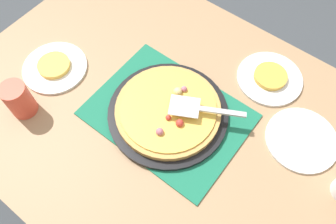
{
  "coord_description": "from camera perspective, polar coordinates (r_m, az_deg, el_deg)",
  "views": [
    {
      "loc": [
        0.32,
        -0.41,
        1.7
      ],
      "look_at": [
        0.0,
        0.0,
        0.77
      ],
      "focal_mm": 36.45,
      "sensor_mm": 36.0,
      "label": 1
    }
  ],
  "objects": [
    {
      "name": "ground_plane",
      "position": [
        1.78,
        0.0,
        -12.21
      ],
      "size": [
        8.0,
        8.0,
        0.0
      ],
      "primitive_type": "plane",
      "color": "#3D4247"
    },
    {
      "name": "dining_table",
      "position": [
        1.18,
        0.0,
        -3.07
      ],
      "size": [
        1.4,
        1.0,
        0.75
      ],
      "color": "#9E7A56",
      "rests_on": "ground_plane"
    },
    {
      "name": "placemat",
      "position": [
        1.08,
        0.0,
        -0.44
      ],
      "size": [
        0.48,
        0.36,
        0.01
      ],
      "primitive_type": "cube",
      "color": "#196B4C",
      "rests_on": "dining_table"
    },
    {
      "name": "pizza_pan",
      "position": [
        1.07,
        0.0,
        -0.18
      ],
      "size": [
        0.38,
        0.38,
        0.01
      ],
      "primitive_type": "cylinder",
      "color": "black",
      "rests_on": "placemat"
    },
    {
      "name": "pizza",
      "position": [
        1.06,
        0.03,
        0.34
      ],
      "size": [
        0.33,
        0.33,
        0.05
      ],
      "color": "tan",
      "rests_on": "pizza_pan"
    },
    {
      "name": "plate_near_left",
      "position": [
        1.24,
        -18.38,
        7.06
      ],
      "size": [
        0.22,
        0.22,
        0.01
      ],
      "primitive_type": "cylinder",
      "color": "white",
      "rests_on": "dining_table"
    },
    {
      "name": "plate_far_right",
      "position": [
        1.2,
        16.62,
        5.42
      ],
      "size": [
        0.22,
        0.22,
        0.01
      ],
      "primitive_type": "cylinder",
      "color": "white",
      "rests_on": "dining_table"
    },
    {
      "name": "plate_side",
      "position": [
        1.12,
        21.44,
        -4.33
      ],
      "size": [
        0.22,
        0.22,
        0.01
      ],
      "primitive_type": "cylinder",
      "color": "white",
      "rests_on": "dining_table"
    },
    {
      "name": "served_slice_left",
      "position": [
        1.23,
        -18.54,
        7.42
      ],
      "size": [
        0.11,
        0.11,
        0.02
      ],
      "primitive_type": "cylinder",
      "color": "#EAB747",
      "rests_on": "plate_near_left"
    },
    {
      "name": "served_slice_right",
      "position": [
        1.19,
        16.77,
        5.77
      ],
      "size": [
        0.11,
        0.11,
        0.02
      ],
      "primitive_type": "cylinder",
      "color": "gold",
      "rests_on": "plate_far_right"
    },
    {
      "name": "cup_near",
      "position": [
        1.14,
        -23.69,
        1.94
      ],
      "size": [
        0.08,
        0.08,
        0.12
      ],
      "primitive_type": "cylinder",
      "color": "#E04C38",
      "rests_on": "dining_table"
    },
    {
      "name": "pizza_server",
      "position": [
        1.02,
        5.42,
        0.57
      ],
      "size": [
        0.22,
        0.15,
        0.01
      ],
      "color": "silver",
      "rests_on": "pizza"
    }
  ]
}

